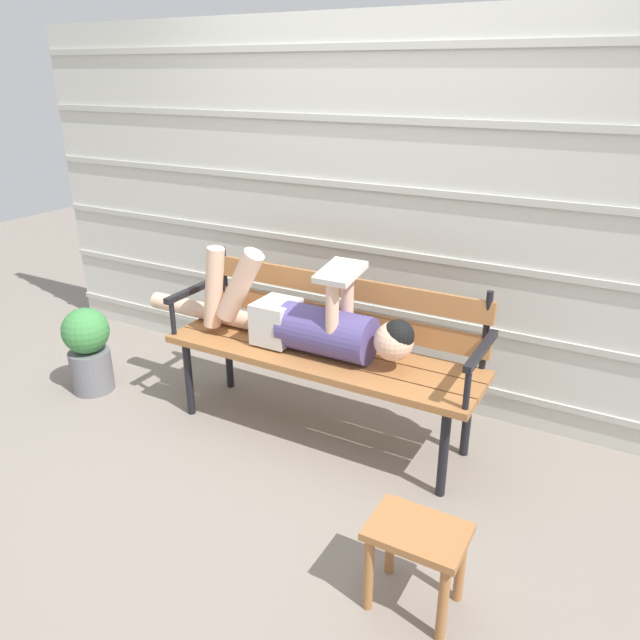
{
  "coord_description": "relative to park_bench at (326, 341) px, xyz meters",
  "views": [
    {
      "loc": [
        1.37,
        -2.26,
        1.81
      ],
      "look_at": [
        0.0,
        0.19,
        0.66
      ],
      "focal_mm": 34.08,
      "sensor_mm": 36.0,
      "label": 1
    }
  ],
  "objects": [
    {
      "name": "ground_plane",
      "position": [
        0.0,
        -0.26,
        -0.51
      ],
      "size": [
        12.0,
        12.0,
        0.0
      ],
      "primitive_type": "plane",
      "color": "gray"
    },
    {
      "name": "house_siding",
      "position": [
        0.0,
        0.56,
        0.54
      ],
      "size": [
        4.89,
        0.08,
        2.1
      ],
      "color": "beige",
      "rests_on": "ground"
    },
    {
      "name": "park_bench",
      "position": [
        0.0,
        0.0,
        0.0
      ],
      "size": [
        1.68,
        0.49,
        0.87
      ],
      "color": "#9E6638",
      "rests_on": "ground"
    },
    {
      "name": "reclining_person",
      "position": [
        -0.11,
        -0.07,
        0.12
      ],
      "size": [
        1.66,
        0.25,
        0.52
      ],
      "color": "#514784"
    },
    {
      "name": "footstool",
      "position": [
        0.85,
        -0.9,
        -0.25
      ],
      "size": [
        0.34,
        0.25,
        0.34
      ],
      "color": "#9E6638",
      "rests_on": "ground"
    },
    {
      "name": "potted_plant",
      "position": [
        -1.44,
        -0.33,
        -0.23
      ],
      "size": [
        0.27,
        0.27,
        0.53
      ],
      "color": "slate",
      "rests_on": "ground"
    }
  ]
}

